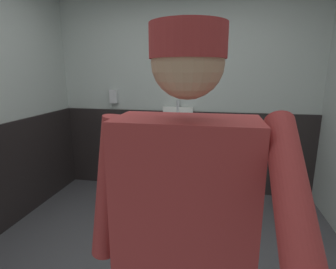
% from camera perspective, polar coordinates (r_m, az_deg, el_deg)
% --- Properties ---
extents(wall_back, '(3.96, 0.12, 2.60)m').
position_cam_1_polar(wall_back, '(3.58, 3.58, 8.46)').
color(wall_back, silver).
rests_on(wall_back, ground_plane).
extents(wainscot_band_back, '(3.36, 0.03, 1.09)m').
position_cam_1_polar(wainscot_band_back, '(3.65, 3.26, -3.50)').
color(wainscot_band_back, black).
rests_on(wainscot_band_back, ground_plane).
extents(urinal_solo, '(0.40, 0.34, 1.24)m').
position_cam_1_polar(urinal_solo, '(3.46, 1.79, -0.45)').
color(urinal_solo, white).
rests_on(urinal_solo, ground_plane).
extents(person, '(0.70, 0.60, 1.74)m').
position_cam_1_polar(person, '(1.01, 3.59, -20.06)').
color(person, '#2D3342').
rests_on(person, ground_plane).
extents(soap_dispenser, '(0.10, 0.07, 0.18)m').
position_cam_1_polar(soap_dispenser, '(3.74, -11.56, 8.00)').
color(soap_dispenser, silver).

